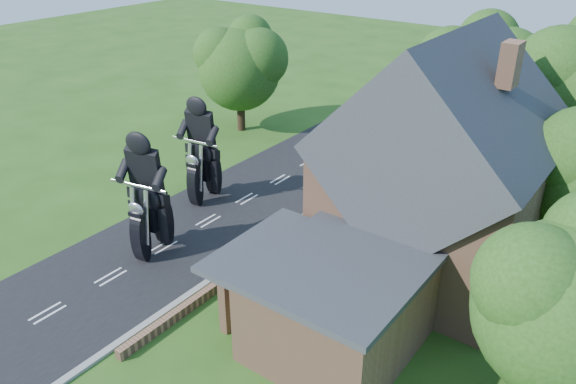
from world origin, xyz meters
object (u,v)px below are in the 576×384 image
Objects in this scene: annex at (335,304)px; motorcycle_lead at (153,235)px; garden_wall at (301,227)px; house at (439,175)px; motorcycle_follow at (205,185)px.

motorcycle_lead is (-9.86, 0.28, -0.88)m from annex.
garden_wall is 11.55× the size of motorcycle_lead.
annex is at bearing 167.01° from motorcycle_lead.
garden_wall is 7.02m from motorcycle_lead.
house is at bearing -159.49° from motorcycle_lead.
garden_wall is at bearing 133.84° from annex.
house reaches higher than garden_wall.
motorcycle_follow is at bearing 154.84° from annex.
annex is at bearing -46.16° from garden_wall.
garden_wall is at bearing -170.83° from house.
garden_wall is 6.12m from motorcycle_follow.
motorcycle_lead reaches higher than garden_wall.
house is 1.45× the size of annex.
house is 5.49× the size of motorcycle_follow.
annex is 9.91m from motorcycle_lead.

